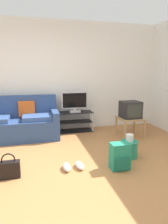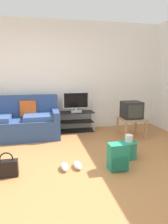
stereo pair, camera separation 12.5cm
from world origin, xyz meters
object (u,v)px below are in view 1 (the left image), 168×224
(tv_stand, at_px, (75,122))
(sneakers_pair, at_px, (73,166))
(couch, at_px, (17,123))
(handbag, at_px, (9,169))
(flat_tv, at_px, (75,102))
(cleaning_bucket, at_px, (129,148))
(side_table, at_px, (130,121))
(crt_tv, at_px, (130,110))
(backpack, at_px, (120,156))

(tv_stand, distance_m, sneakers_pair, 2.01)
(couch, height_order, handbag, couch)
(flat_tv, height_order, sneakers_pair, flat_tv)
(tv_stand, relative_size, cleaning_bucket, 2.14)
(couch, relative_size, sneakers_pair, 5.39)
(side_table, bearing_deg, cleaning_bucket, -117.39)
(crt_tv, xyz_separation_m, handbag, (-2.52, -1.31, -0.49))
(sneakers_pair, bearing_deg, tv_stand, 77.75)
(couch, relative_size, handbag, 4.90)
(backpack, bearing_deg, side_table, 71.56)
(crt_tv, bearing_deg, handbag, -152.53)
(couch, distance_m, cleaning_bucket, 2.52)
(cleaning_bucket, relative_size, sneakers_pair, 1.23)
(flat_tv, distance_m, backpack, 2.19)
(handbag, bearing_deg, couch, 90.02)
(couch, relative_size, backpack, 4.39)
(handbag, bearing_deg, flat_tv, 55.48)
(handbag, xyz_separation_m, sneakers_pair, (0.93, 0.04, -0.09))
(tv_stand, height_order, crt_tv, crt_tv)
(cleaning_bucket, distance_m, sneakers_pair, 1.07)
(tv_stand, bearing_deg, sneakers_pair, -102.25)
(side_table, relative_size, cleaning_bucket, 1.29)
(flat_tv, bearing_deg, crt_tv, -29.36)
(handbag, xyz_separation_m, cleaning_bucket, (1.97, 0.23, 0.04))
(crt_tv, height_order, cleaning_bucket, crt_tv)
(flat_tv, relative_size, crt_tv, 1.54)
(flat_tv, distance_m, sneakers_pair, 2.10)
(tv_stand, bearing_deg, couch, -171.47)
(crt_tv, bearing_deg, flat_tv, 150.64)
(crt_tv, distance_m, sneakers_pair, 2.12)
(couch, xyz_separation_m, crt_tv, (2.53, -0.48, 0.28))
(tv_stand, relative_size, backpack, 2.15)
(side_table, height_order, cleaning_bucket, side_table)
(flat_tv, bearing_deg, tv_stand, 90.00)
(couch, height_order, side_table, couch)
(cleaning_bucket, bearing_deg, crt_tv, 62.96)
(tv_stand, distance_m, flat_tv, 0.50)
(crt_tv, bearing_deg, couch, 169.31)
(flat_tv, xyz_separation_m, handbag, (-1.36, -1.97, -0.61))
(backpack, height_order, handbag, backpack)
(flat_tv, height_order, cleaning_bucket, flat_tv)
(sneakers_pair, bearing_deg, flat_tv, 77.62)
(side_table, distance_m, crt_tv, 0.26)
(couch, bearing_deg, backpack, -49.62)
(side_table, height_order, backpack, side_table)
(side_table, bearing_deg, handbag, -152.82)
(cleaning_bucket, bearing_deg, tv_stand, 109.27)
(side_table, bearing_deg, backpack, -122.04)
(tv_stand, relative_size, side_table, 1.66)
(couch, bearing_deg, side_table, -11.04)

